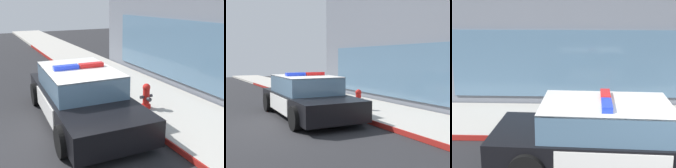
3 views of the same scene
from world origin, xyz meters
The scene contains 5 objects.
ground centered at (0.00, 0.00, 0.00)m, with size 48.00×48.00×0.00m, color #262628.
sidewalk centered at (0.00, 3.61, 0.07)m, with size 48.00×2.62×0.15m, color #B2ADA3.
curb_red_paint centered at (0.00, 2.29, 0.08)m, with size 28.80×0.04×0.14m, color maroon.
police_cruiser centered at (-1.26, 1.11, 0.68)m, with size 5.02×2.33×1.49m.
fire_hydrant centered at (-0.80, 2.89, 0.50)m, with size 0.34×0.39×0.73m.
Camera 1 is at (5.38, -1.29, 3.10)m, focal length 44.39 mm.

